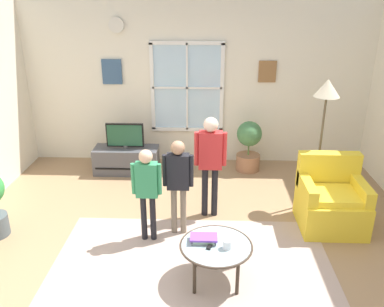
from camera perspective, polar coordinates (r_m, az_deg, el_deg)
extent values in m
cube|color=#9E7A56|center=(4.54, -0.45, -14.94)|extent=(6.21, 6.28, 0.02)
cube|color=silver|center=(6.67, 0.66, 10.35)|extent=(5.61, 0.12, 2.76)
cube|color=silver|center=(6.62, -0.70, 9.39)|extent=(1.14, 0.02, 1.42)
cube|color=white|center=(6.49, -0.74, 15.49)|extent=(1.20, 0.04, 0.06)
cube|color=white|center=(6.79, -0.68, 3.48)|extent=(1.20, 0.04, 0.06)
cube|color=white|center=(6.66, -5.66, 9.34)|extent=(0.06, 0.04, 1.42)
cube|color=white|center=(6.60, 4.29, 9.28)|extent=(0.06, 0.04, 1.42)
cube|color=white|center=(6.60, -0.71, 9.35)|extent=(0.03, 0.04, 1.42)
cube|color=white|center=(6.60, -0.71, 9.35)|extent=(1.14, 0.04, 0.03)
cube|color=#38567A|center=(6.74, -11.33, 11.34)|extent=(0.32, 0.03, 0.40)
cube|color=olive|center=(6.62, 10.68, 11.40)|extent=(0.28, 0.03, 0.34)
cylinder|color=silver|center=(6.61, -10.74, 17.54)|extent=(0.24, 0.04, 0.24)
cube|color=tan|center=(4.43, -0.02, -15.79)|extent=(2.99, 1.88, 0.01)
cube|color=#4C4C51|center=(6.54, -9.29, -0.92)|extent=(1.02, 0.42, 0.42)
cube|color=black|center=(6.37, -9.62, -2.19)|extent=(0.92, 0.02, 0.02)
cylinder|color=#4C4C4C|center=(6.45, -9.42, 0.99)|extent=(0.08, 0.08, 0.05)
cube|color=black|center=(6.39, -9.52, 2.62)|extent=(0.59, 0.05, 0.38)
cube|color=#1E4C33|center=(6.36, -9.57, 2.53)|extent=(0.55, 0.01, 0.34)
cube|color=yellow|center=(5.26, 19.15, -7.82)|extent=(0.76, 0.72, 0.42)
cube|color=yellow|center=(5.33, 18.86, -2.16)|extent=(0.76, 0.16, 0.45)
cube|color=yellow|center=(5.03, 16.09, -4.83)|extent=(0.12, 0.65, 0.20)
cube|color=yellow|center=(5.23, 22.93, -4.75)|extent=(0.12, 0.65, 0.20)
cube|color=yellow|center=(5.10, 19.65, -5.65)|extent=(0.61, 0.50, 0.08)
cylinder|color=#99B2B7|center=(4.03, 3.45, -12.96)|extent=(0.70, 0.70, 0.02)
torus|color=#3F3328|center=(4.03, 3.45, -12.96)|extent=(0.72, 0.72, 0.02)
cylinder|color=#33281E|center=(4.32, 0.54, -13.64)|extent=(0.04, 0.04, 0.40)
cylinder|color=#33281E|center=(4.33, 6.13, -13.68)|extent=(0.04, 0.04, 0.40)
cylinder|color=#33281E|center=(3.99, 0.36, -17.06)|extent=(0.04, 0.04, 0.40)
cylinder|color=#33281E|center=(4.00, 6.51, -17.09)|extent=(0.04, 0.04, 0.40)
cube|color=gray|center=(4.06, 1.68, -12.33)|extent=(0.24, 0.15, 0.02)
cube|color=#83A482|center=(4.05, 1.68, -12.08)|extent=(0.21, 0.15, 0.02)
cube|color=purple|center=(4.04, 1.68, -11.82)|extent=(0.27, 0.16, 0.02)
cylinder|color=white|center=(3.96, 5.04, -12.76)|extent=(0.09, 0.09, 0.09)
cube|color=black|center=(4.00, 2.63, -12.89)|extent=(0.08, 0.15, 0.02)
cylinder|color=black|center=(5.17, 1.83, -5.44)|extent=(0.08, 0.08, 0.67)
cylinder|color=black|center=(5.17, 3.23, -5.46)|extent=(0.08, 0.08, 0.67)
cube|color=red|center=(4.94, 2.64, 0.48)|extent=(0.29, 0.15, 0.48)
sphere|color=beige|center=(4.83, 2.71, 4.12)|extent=(0.18, 0.18, 0.18)
cylinder|color=red|center=(4.91, 0.66, 0.68)|extent=(0.06, 0.06, 0.43)
cylinder|color=red|center=(4.91, 4.63, 0.63)|extent=(0.06, 0.06, 0.43)
cylinder|color=black|center=(4.74, -6.87, -9.06)|extent=(0.07, 0.07, 0.57)
cylinder|color=black|center=(4.72, -5.57, -9.11)|extent=(0.07, 0.07, 0.57)
cube|color=#338C59|center=(4.50, -6.47, -3.74)|extent=(0.25, 0.13, 0.41)
sphere|color=#D8AD8C|center=(4.39, -6.63, -0.43)|extent=(0.15, 0.15, 0.15)
cylinder|color=#338C59|center=(4.50, -8.35, -3.57)|extent=(0.05, 0.05, 0.36)
cylinder|color=#338C59|center=(4.45, -4.67, -3.65)|extent=(0.05, 0.05, 0.36)
cylinder|color=#726656|center=(4.83, -2.58, -8.10)|extent=(0.07, 0.07, 0.60)
cylinder|color=#726656|center=(4.82, -1.24, -8.13)|extent=(0.07, 0.07, 0.60)
cube|color=black|center=(4.59, -1.99, -2.59)|extent=(0.26, 0.13, 0.42)
sphere|color=#A87A5B|center=(4.48, -2.04, 0.83)|extent=(0.16, 0.16, 0.16)
cylinder|color=black|center=(4.58, -3.90, -2.42)|extent=(0.05, 0.05, 0.38)
cylinder|color=black|center=(4.55, -0.11, -2.48)|extent=(0.05, 0.05, 0.38)
cylinder|color=#9E6B4C|center=(6.63, 7.95, -1.23)|extent=(0.38, 0.38, 0.26)
cylinder|color=#4C7238|center=(6.55, 8.04, 0.49)|extent=(0.02, 0.02, 0.16)
sphere|color=#437646|center=(6.45, 8.17, 2.80)|extent=(0.40, 0.40, 0.40)
cylinder|color=black|center=(5.85, 16.85, -6.59)|extent=(0.26, 0.26, 0.03)
cylinder|color=brown|center=(5.54, 17.68, 0.19)|extent=(0.03, 0.03, 1.52)
cone|color=beige|center=(5.30, 18.74, 8.83)|extent=(0.32, 0.32, 0.22)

